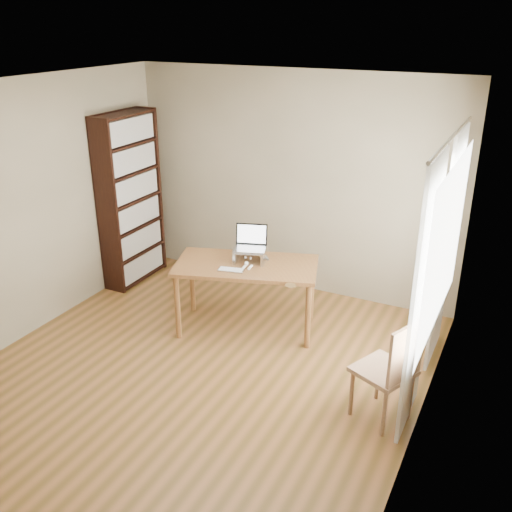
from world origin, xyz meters
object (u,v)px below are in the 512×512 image
at_px(desk, 246,272).
at_px(chair, 393,366).
at_px(bookshelf, 131,199).
at_px(laptop, 252,242).
at_px(cat, 254,256).
at_px(keyboard, 231,270).

relative_size(desk, chair, 1.69).
relative_size(bookshelf, chair, 2.20).
bearing_deg(desk, chair, -42.99).
bearing_deg(laptop, desk, -108.04).
bearing_deg(laptop, chair, -46.59).
height_order(desk, cat, cat).
height_order(desk, chair, chair).
bearing_deg(cat, desk, -117.49).
xyz_separation_m(cat, chair, (1.72, -0.93, -0.29)).
relative_size(bookshelf, laptop, 5.44).
bearing_deg(cat, keyboard, -114.31).
xyz_separation_m(keyboard, cat, (0.10, 0.33, 0.05)).
distance_m(desk, cat, 0.19).
distance_m(bookshelf, keyboard, 1.95).
height_order(laptop, cat, laptop).
xyz_separation_m(bookshelf, chair, (3.61, -1.32, -0.53)).
bearing_deg(keyboard, chair, -31.42).
distance_m(bookshelf, chair, 3.88).
height_order(desk, keyboard, keyboard).
distance_m(desk, laptop, 0.32).
bearing_deg(keyboard, bookshelf, 144.89).
distance_m(cat, chair, 1.98).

